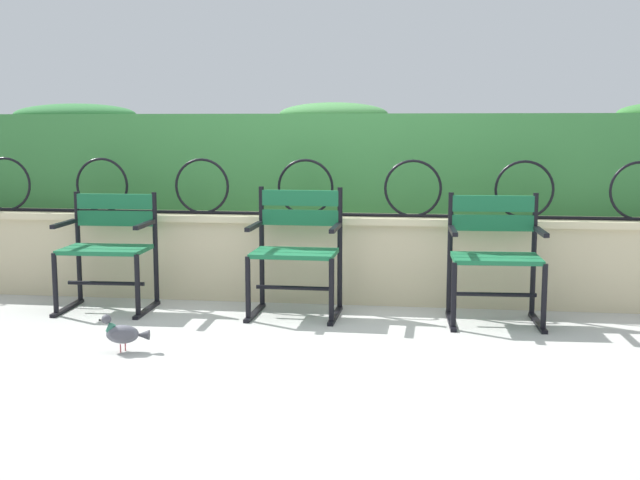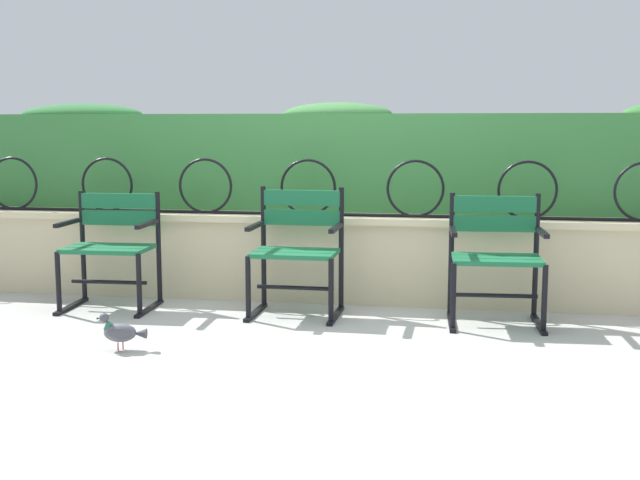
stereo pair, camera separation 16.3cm
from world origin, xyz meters
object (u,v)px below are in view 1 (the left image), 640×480
(park_chair_left, at_px, (109,245))
(park_chair_right, at_px, (495,253))
(park_chair_centre, at_px, (296,248))
(pigeon_near_chairs, at_px, (123,333))

(park_chair_left, distance_m, park_chair_right, 2.70)
(park_chair_left, height_order, park_chair_centre, park_chair_centre)
(park_chair_left, relative_size, park_chair_right, 0.97)
(park_chair_left, xyz_separation_m, pigeon_near_chairs, (0.52, -1.08, -0.35))
(pigeon_near_chairs, bearing_deg, park_chair_left, 115.76)
(park_chair_centre, xyz_separation_m, park_chair_right, (1.35, -0.03, -0.00))
(pigeon_near_chairs, bearing_deg, park_chair_right, 26.25)
(park_chair_centre, height_order, park_chair_right, park_chair_centre)
(park_chair_centre, distance_m, park_chair_right, 1.35)
(park_chair_centre, xyz_separation_m, pigeon_near_chairs, (-0.83, -1.11, -0.36))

